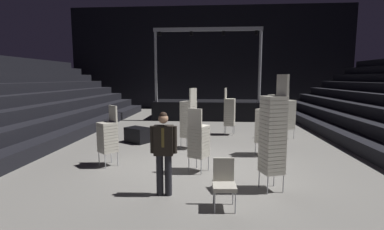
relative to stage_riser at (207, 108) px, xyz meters
The scene contains 13 objects.
ground_plane 9.65m from the stage_riser, 90.00° to the right, with size 22.00×30.00×0.10m, color slate.
arena_end_wall 6.34m from the stage_riser, 90.00° to the left, with size 22.00×0.30×8.00m, color black.
stage_riser is the anchor object (origin of this frame).
man_with_tie 11.64m from the stage_riser, 93.37° to the right, with size 0.57×0.24×1.79m.
chair_stack_front_left 8.49m from the stage_riser, 76.36° to the right, with size 0.62×0.62×1.96m.
chair_stack_front_right 10.05m from the stage_riser, 105.05° to the right, with size 0.62×0.62×1.71m.
chair_stack_mid_left 7.58m from the stage_riser, 93.87° to the right, with size 0.59×0.59×2.14m.
chair_stack_mid_right 10.03m from the stage_riser, 90.18° to the right, with size 0.60×0.60×1.71m.
chair_stack_mid_centre 5.11m from the stage_riser, 77.93° to the right, with size 0.52×0.52×2.05m.
chair_stack_rear_left 11.31m from the stage_riser, 81.62° to the right, with size 0.56×0.56×2.56m.
chair_stack_rear_right 6.57m from the stage_riser, 58.82° to the right, with size 0.61×0.61×2.05m.
equipment_road_case 7.24m from the stage_riser, 110.75° to the right, with size 0.90×0.60×0.58m, color black.
loose_chair_near_man 12.10m from the stage_riser, 87.35° to the right, with size 0.46×0.46×0.95m.
Camera 1 is at (0.33, -7.69, 2.49)m, focal length 26.44 mm.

